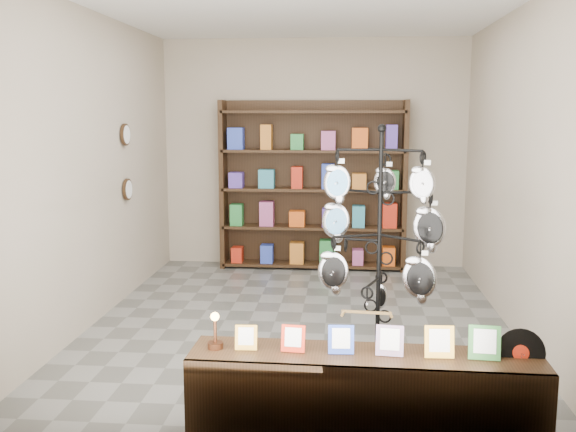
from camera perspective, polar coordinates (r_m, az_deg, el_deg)
name	(u,v)px	position (r m, az deg, el deg)	size (l,w,h in m)	color
ground	(300,322)	(6.38, 1.08, -9.42)	(5.00, 5.00, 0.00)	slate
room_envelope	(301,132)	(6.05, 1.14, 7.43)	(5.00, 5.00, 5.00)	#AF9E8C
display_tree	(379,235)	(4.84, 8.13, -1.70)	(1.00, 0.94, 1.95)	black
front_shelf	(364,395)	(4.22, 6.80, -15.49)	(2.21, 0.50, 0.78)	black
back_shelving	(313,191)	(8.40, 2.22, 2.26)	(2.42, 0.36, 2.20)	black
wall_clocks	(126,162)	(7.26, -14.17, 4.66)	(0.03, 0.24, 0.84)	black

